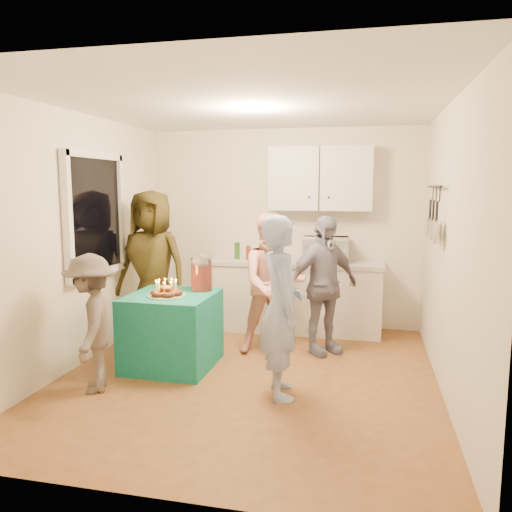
% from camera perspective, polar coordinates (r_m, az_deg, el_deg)
% --- Properties ---
extents(floor, '(4.00, 4.00, 0.00)m').
position_cam_1_polar(floor, '(5.04, -0.89, -13.61)').
color(floor, brown).
rests_on(floor, ground).
extents(ceiling, '(4.00, 4.00, 0.00)m').
position_cam_1_polar(ceiling, '(4.75, -0.97, 17.01)').
color(ceiling, white).
rests_on(ceiling, floor).
extents(back_wall, '(3.60, 3.60, 0.00)m').
position_cam_1_polar(back_wall, '(6.67, 3.10, 3.19)').
color(back_wall, silver).
rests_on(back_wall, floor).
extents(left_wall, '(4.00, 4.00, 0.00)m').
position_cam_1_polar(left_wall, '(5.43, -19.74, 1.64)').
color(left_wall, silver).
rests_on(left_wall, floor).
extents(right_wall, '(4.00, 4.00, 0.00)m').
position_cam_1_polar(right_wall, '(4.64, 21.21, 0.58)').
color(right_wall, silver).
rests_on(right_wall, floor).
extents(window_night, '(0.04, 1.00, 1.20)m').
position_cam_1_polar(window_night, '(5.65, -17.98, 4.50)').
color(window_night, black).
rests_on(window_night, left_wall).
extents(counter, '(2.20, 0.58, 0.86)m').
position_cam_1_polar(counter, '(6.48, 4.35, -4.75)').
color(counter, white).
rests_on(counter, floor).
extents(countertop, '(2.24, 0.62, 0.05)m').
position_cam_1_polar(countertop, '(6.40, 4.40, -0.77)').
color(countertop, beige).
rests_on(countertop, counter).
extents(upper_cabinet, '(1.30, 0.30, 0.80)m').
position_cam_1_polar(upper_cabinet, '(6.44, 7.37, 8.76)').
color(upper_cabinet, white).
rests_on(upper_cabinet, back_wall).
extents(pot_rack, '(0.12, 1.00, 0.60)m').
position_cam_1_polar(pot_rack, '(5.30, 19.41, 4.77)').
color(pot_rack, black).
rests_on(pot_rack, right_wall).
extents(microwave, '(0.59, 0.42, 0.31)m').
position_cam_1_polar(microwave, '(6.33, 7.97, 0.74)').
color(microwave, white).
rests_on(microwave, countertop).
extents(party_table, '(0.87, 0.87, 0.76)m').
position_cam_1_polar(party_table, '(5.27, -9.59, -8.38)').
color(party_table, '#127966').
rests_on(party_table, floor).
extents(donut_cake, '(0.38, 0.38, 0.18)m').
position_cam_1_polar(donut_cake, '(5.07, -10.20, -3.57)').
color(donut_cake, '#381C0C').
rests_on(donut_cake, party_table).
extents(punch_jar, '(0.22, 0.22, 0.34)m').
position_cam_1_polar(punch_jar, '(5.29, -6.24, -2.14)').
color(punch_jar, '#B11C0E').
rests_on(punch_jar, party_table).
extents(man_birthday, '(0.55, 0.68, 1.61)m').
position_cam_1_polar(man_birthday, '(4.40, 2.90, -5.83)').
color(man_birthday, '#9DB2E4').
rests_on(man_birthday, floor).
extents(woman_back_left, '(0.93, 0.65, 1.81)m').
position_cam_1_polar(woman_back_left, '(6.02, -11.78, -1.26)').
color(woman_back_left, '#524517').
rests_on(woman_back_left, floor).
extents(woman_back_center, '(0.93, 0.84, 1.56)m').
position_cam_1_polar(woman_back_center, '(5.55, 1.96, -3.19)').
color(woman_back_center, '#FF8D85').
rests_on(woman_back_center, floor).
extents(woman_back_right, '(0.93, 0.88, 1.54)m').
position_cam_1_polar(woman_back_right, '(5.56, 7.65, -3.32)').
color(woman_back_right, '#111035').
rests_on(woman_back_right, floor).
extents(child_near_left, '(0.75, 0.93, 1.26)m').
position_cam_1_polar(child_near_left, '(4.77, -18.30, -7.30)').
color(child_near_left, '#504640').
rests_on(child_near_left, floor).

